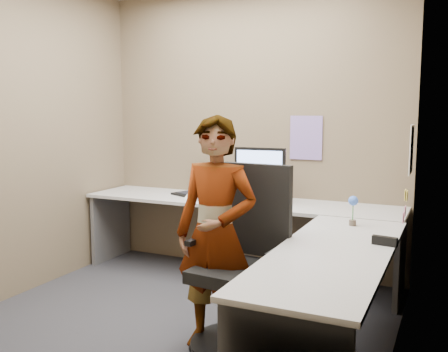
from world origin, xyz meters
The scene contains 20 objects.
ground centered at (0.00, 0.00, 0.00)m, with size 3.00×3.00×0.00m, color #26262B.
wall_back centered at (0.00, 1.30, 1.35)m, with size 3.00×3.00×0.00m, color brown.
wall_right centered at (1.50, 0.00, 1.35)m, with size 2.70×2.70×0.00m, color brown.
wall_left centered at (-1.50, 0.00, 1.35)m, with size 2.70×2.70×0.00m, color brown.
desk centered at (0.44, 0.39, 0.59)m, with size 2.98×2.58×0.73m.
paper_ream centered at (0.25, 0.89, 0.76)m, with size 0.29×0.21×0.06m, color red.
monitor centered at (0.25, 0.91, 1.05)m, with size 0.46×0.14×0.44m.
laptop centered at (-0.48, 1.08, 0.79)m, with size 0.44×0.41×0.25m.
trackball_mouse centered at (-0.26, 0.81, 0.76)m, with size 0.12×0.08×0.07m.
origami centered at (-0.45, 0.88, 0.76)m, with size 0.10×0.10×0.06m, color white.
stapler centered at (1.44, -0.08, 0.76)m, with size 0.15×0.04×0.06m, color black.
flower centered at (1.16, 0.38, 0.87)m, with size 0.07×0.07×0.22m.
calendar_purple centered at (0.55, 1.29, 1.30)m, with size 0.30×0.01×0.40m, color #846BB7.
calendar_white centered at (1.49, 0.90, 1.25)m, with size 0.01×0.28×0.38m, color white.
sticky_note_a centered at (1.49, 0.55, 0.95)m, with size 0.01×0.07×0.07m, color #F2E059.
sticky_note_b centered at (1.49, 0.60, 0.82)m, with size 0.01×0.07×0.07m, color pink.
sticky_note_c centered at (1.49, 0.48, 0.80)m, with size 0.01×0.07×0.07m, color pink.
sticky_note_d centered at (1.49, 0.70, 0.92)m, with size 0.01×0.07×0.07m, color #F2E059.
office_chair centered at (0.60, -0.29, 0.48)m, with size 0.63×0.62×1.17m.
person centered at (0.44, -0.37, 0.76)m, with size 0.55×0.36×1.52m, color #999399.
Camera 1 is at (1.80, -3.17, 1.54)m, focal length 40.00 mm.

